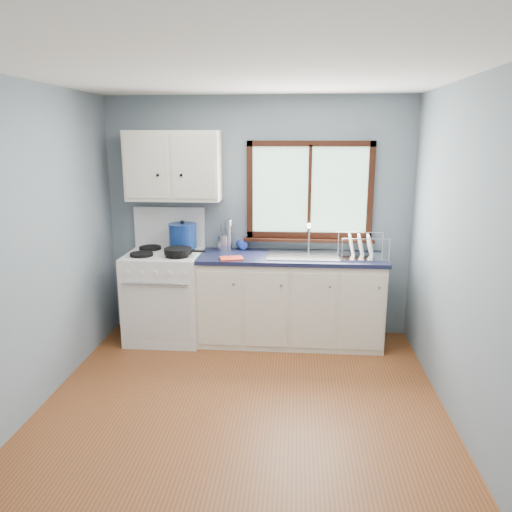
# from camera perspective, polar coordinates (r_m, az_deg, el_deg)

# --- Properties ---
(floor) EXTENTS (3.20, 3.60, 0.02)m
(floor) POSITION_cam_1_polar(r_m,az_deg,el_deg) (4.02, -1.84, -17.93)
(floor) COLOR brown
(floor) RESTS_ON ground
(ceiling) EXTENTS (3.20, 3.60, 0.02)m
(ceiling) POSITION_cam_1_polar(r_m,az_deg,el_deg) (3.46, -2.17, 20.50)
(ceiling) COLOR white
(ceiling) RESTS_ON wall_back
(wall_back) EXTENTS (3.20, 0.02, 2.50)m
(wall_back) POSITION_cam_1_polar(r_m,az_deg,el_deg) (5.30, 0.26, 4.39)
(wall_back) COLOR slate
(wall_back) RESTS_ON ground
(wall_front) EXTENTS (3.20, 0.02, 2.50)m
(wall_front) POSITION_cam_1_polar(r_m,az_deg,el_deg) (1.85, -8.61, -13.52)
(wall_front) COLOR slate
(wall_front) RESTS_ON ground
(wall_left) EXTENTS (0.02, 3.60, 2.50)m
(wall_left) POSITION_cam_1_polar(r_m,az_deg,el_deg) (4.05, -25.26, 0.24)
(wall_left) COLOR slate
(wall_left) RESTS_ON ground
(wall_right) EXTENTS (0.02, 3.60, 2.50)m
(wall_right) POSITION_cam_1_polar(r_m,az_deg,el_deg) (3.72, 23.51, -0.67)
(wall_right) COLOR slate
(wall_right) RESTS_ON ground
(gas_range) EXTENTS (0.76, 0.69, 1.36)m
(gas_range) POSITION_cam_1_polar(r_m,az_deg,el_deg) (5.31, -10.33, -4.21)
(gas_range) COLOR white
(gas_range) RESTS_ON floor
(base_cabinets) EXTENTS (1.85, 0.60, 0.88)m
(base_cabinets) POSITION_cam_1_polar(r_m,az_deg,el_deg) (5.18, 3.91, -5.44)
(base_cabinets) COLOR silver
(base_cabinets) RESTS_ON floor
(countertop) EXTENTS (1.89, 0.64, 0.04)m
(countertop) POSITION_cam_1_polar(r_m,az_deg,el_deg) (5.04, 4.00, -0.17)
(countertop) COLOR black
(countertop) RESTS_ON base_cabinets
(sink) EXTENTS (0.84, 0.46, 0.44)m
(sink) POSITION_cam_1_polar(r_m,az_deg,el_deg) (5.06, 6.03, -0.66)
(sink) COLOR silver
(sink) RESTS_ON countertop
(window) EXTENTS (1.36, 0.10, 1.03)m
(window) POSITION_cam_1_polar(r_m,az_deg,el_deg) (5.22, 6.13, 6.67)
(window) COLOR #9EC6A8
(window) RESTS_ON wall_back
(upper_cabinets) EXTENTS (0.95, 0.35, 0.70)m
(upper_cabinets) POSITION_cam_1_polar(r_m,az_deg,el_deg) (5.20, -9.43, 10.13)
(upper_cabinets) COLOR silver
(upper_cabinets) RESTS_ON wall_back
(skillet) EXTENTS (0.41, 0.28, 0.05)m
(skillet) POSITION_cam_1_polar(r_m,az_deg,el_deg) (4.99, -8.87, 0.58)
(skillet) COLOR black
(skillet) RESTS_ON gas_range
(stockpot) EXTENTS (0.32, 0.32, 0.29)m
(stockpot) POSITION_cam_1_polar(r_m,az_deg,el_deg) (5.24, -8.37, 2.34)
(stockpot) COLOR navy
(stockpot) RESTS_ON gas_range
(utensil_crock) EXTENTS (0.16, 0.16, 0.40)m
(utensil_crock) POSITION_cam_1_polar(r_m,az_deg,el_deg) (5.28, -3.77, 1.59)
(utensil_crock) COLOR silver
(utensil_crock) RESTS_ON countertop
(thermos) EXTENTS (0.10, 0.10, 0.33)m
(thermos) POSITION_cam_1_polar(r_m,az_deg,el_deg) (5.24, -3.20, 2.42)
(thermos) COLOR silver
(thermos) RESTS_ON countertop
(soap_bottle) EXTENTS (0.13, 0.13, 0.26)m
(soap_bottle) POSITION_cam_1_polar(r_m,az_deg,el_deg) (5.23, -1.43, 2.02)
(soap_bottle) COLOR #1F38AD
(soap_bottle) RESTS_ON countertop
(dish_towel) EXTENTS (0.26, 0.22, 0.02)m
(dish_towel) POSITION_cam_1_polar(r_m,az_deg,el_deg) (4.88, -2.82, -0.28)
(dish_towel) COLOR red
(dish_towel) RESTS_ON countertop
(dish_rack) EXTENTS (0.48, 0.37, 0.24)m
(dish_rack) POSITION_cam_1_polar(r_m,az_deg,el_deg) (5.03, 11.98, 0.52)
(dish_rack) COLOR silver
(dish_rack) RESTS_ON countertop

